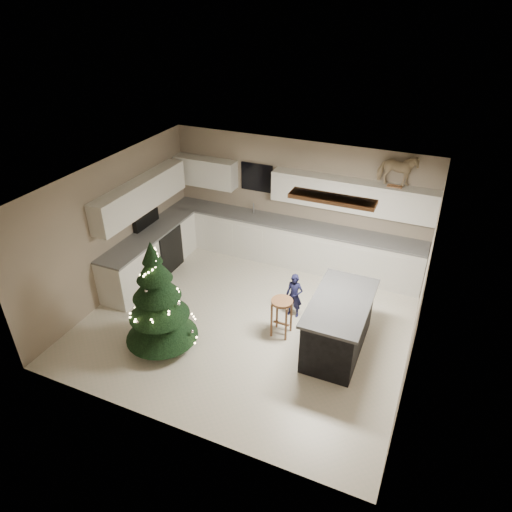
{
  "coord_description": "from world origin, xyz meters",
  "views": [
    {
      "loc": [
        2.69,
        -5.86,
        5.19
      ],
      "look_at": [
        0.0,
        0.35,
        1.15
      ],
      "focal_mm": 32.0,
      "sensor_mm": 36.0,
      "label": 1
    }
  ],
  "objects_px": {
    "island": "(338,325)",
    "toddler": "(294,296)",
    "christmas_tree": "(158,305)",
    "bar_stool": "(282,309)",
    "rocking_horse": "(397,170)"
  },
  "relations": [
    {
      "from": "toddler",
      "to": "christmas_tree",
      "type": "bearing_deg",
      "value": -137.79
    },
    {
      "from": "christmas_tree",
      "to": "rocking_horse",
      "type": "xyz_separation_m",
      "value": [
        2.97,
        3.46,
        1.52
      ]
    },
    {
      "from": "toddler",
      "to": "rocking_horse",
      "type": "distance_m",
      "value": 2.92
    },
    {
      "from": "island",
      "to": "bar_stool",
      "type": "bearing_deg",
      "value": -178.1
    },
    {
      "from": "bar_stool",
      "to": "rocking_horse",
      "type": "distance_m",
      "value": 3.27
    },
    {
      "from": "island",
      "to": "bar_stool",
      "type": "height_order",
      "value": "island"
    },
    {
      "from": "island",
      "to": "toddler",
      "type": "bearing_deg",
      "value": 150.07
    },
    {
      "from": "christmas_tree",
      "to": "toddler",
      "type": "height_order",
      "value": "christmas_tree"
    },
    {
      "from": "rocking_horse",
      "to": "bar_stool",
      "type": "bearing_deg",
      "value": 147.5
    },
    {
      "from": "island",
      "to": "christmas_tree",
      "type": "height_order",
      "value": "christmas_tree"
    },
    {
      "from": "island",
      "to": "toddler",
      "type": "xyz_separation_m",
      "value": [
        -0.94,
        0.54,
        -0.05
      ]
    },
    {
      "from": "toddler",
      "to": "rocking_horse",
      "type": "relative_size",
      "value": 1.17
    },
    {
      "from": "christmas_tree",
      "to": "toddler",
      "type": "xyz_separation_m",
      "value": [
        1.74,
        1.6,
        -0.38
      ]
    },
    {
      "from": "rocking_horse",
      "to": "toddler",
      "type": "bearing_deg",
      "value": 141.33
    },
    {
      "from": "rocking_horse",
      "to": "island",
      "type": "bearing_deg",
      "value": 167.94
    }
  ]
}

